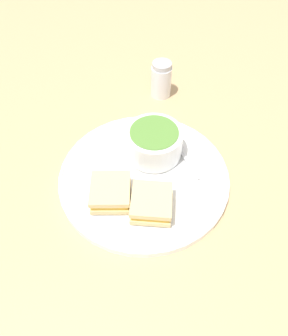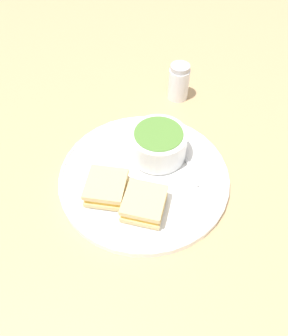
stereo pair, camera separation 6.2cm
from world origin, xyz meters
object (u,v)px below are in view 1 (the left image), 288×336
(soup_bowl, at_px, (153,142))
(sandwich_half_far, at_px, (151,203))
(salt_shaker, at_px, (161,80))
(spoon, at_px, (179,148))
(sandwich_half_near, at_px, (111,192))

(soup_bowl, distance_m, sandwich_half_far, 0.14)
(soup_bowl, relative_size, salt_shaker, 1.27)
(spoon, height_order, salt_shaker, salt_shaker)
(soup_bowl, xyz_separation_m, salt_shaker, (-0.21, -0.05, -0.01))
(sandwich_half_far, bearing_deg, spoon, 177.42)
(spoon, relative_size, salt_shaker, 1.01)
(spoon, relative_size, sandwich_half_far, 1.00)
(spoon, distance_m, sandwich_half_near, 0.18)
(sandwich_half_near, bearing_deg, sandwich_half_far, 92.35)
(soup_bowl, distance_m, spoon, 0.06)
(soup_bowl, relative_size, sandwich_half_far, 1.25)
(spoon, height_order, sandwich_half_near, sandwich_half_near)
(sandwich_half_near, height_order, sandwich_half_far, same)
(soup_bowl, bearing_deg, sandwich_half_far, 17.89)
(sandwich_half_near, bearing_deg, salt_shaker, -177.60)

